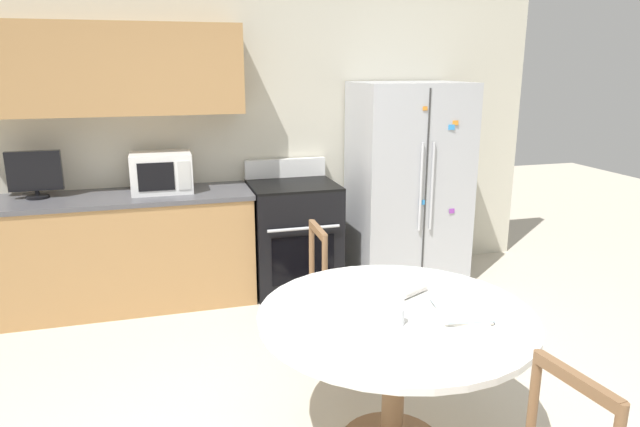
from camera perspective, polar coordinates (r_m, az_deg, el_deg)
back_wall at (r=4.88m, az=-10.20°, el=9.37°), size 5.20×0.44×2.60m
kitchen_counter at (r=4.77m, az=-19.54°, el=-3.57°), size 2.10×0.64×0.90m
refrigerator at (r=5.05m, az=8.77°, el=2.99°), size 0.95×0.72×1.73m
oven_range at (r=4.84m, az=-2.66°, el=-2.21°), size 0.71×0.68×1.08m
microwave at (r=4.66m, az=-15.58°, el=3.99°), size 0.46×0.37×0.31m
countertop_tv at (r=4.75m, az=-26.62°, el=3.63°), size 0.38×0.16×0.36m
dining_table at (r=2.82m, az=7.53°, el=-12.08°), size 1.32×1.32×0.74m
dining_chair_far at (r=3.73m, az=2.20°, el=-8.09°), size 0.43×0.43×0.90m
candle_glass at (r=2.64m, az=7.52°, el=-10.22°), size 0.08×0.08×0.08m
folded_napkin at (r=2.97m, az=9.27°, el=-7.58°), size 0.18×0.13×0.05m
mail_stack at (r=2.82m, az=13.87°, el=-9.38°), size 0.31×0.36×0.02m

